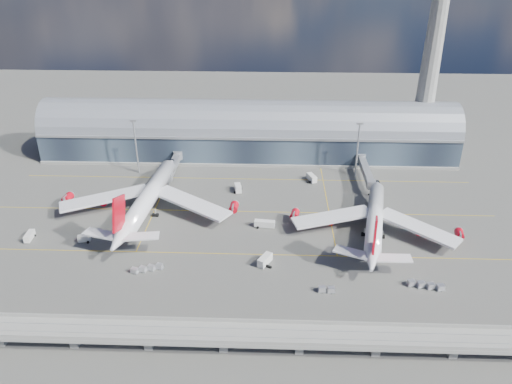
{
  "coord_description": "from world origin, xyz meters",
  "views": [
    {
      "loc": [
        12.22,
        -153.43,
        98.14
      ],
      "look_at": [
        6.2,
        10.0,
        14.0
      ],
      "focal_mm": 35.0,
      "sensor_mm": 36.0,
      "label": 1
    }
  ],
  "objects_px": {
    "floodlight_mast_right": "(358,148)",
    "control_tower": "(433,50)",
    "airliner_left": "(147,199)",
    "service_truck_1": "(84,238)",
    "service_truck_0": "(29,236)",
    "cargo_train_1": "(426,285)",
    "service_truck_2": "(265,224)",
    "service_truck_3": "(265,260)",
    "floodlight_mast_left": "(136,145)",
    "service_truck_4": "(238,188)",
    "service_truck_5": "(312,178)",
    "cargo_train_2": "(326,289)",
    "airliner_right": "(375,221)",
    "cargo_train_0": "(147,268)"
  },
  "relations": [
    {
      "from": "floodlight_mast_left",
      "to": "service_truck_5",
      "type": "distance_m",
      "value": 80.92
    },
    {
      "from": "service_truck_5",
      "to": "cargo_train_2",
      "type": "relative_size",
      "value": 1.23
    },
    {
      "from": "cargo_train_1",
      "to": "service_truck_5",
      "type": "bearing_deg",
      "value": 9.15
    },
    {
      "from": "control_tower",
      "to": "service_truck_4",
      "type": "bearing_deg",
      "value": -152.48
    },
    {
      "from": "service_truck_5",
      "to": "floodlight_mast_left",
      "type": "bearing_deg",
      "value": 153.49
    },
    {
      "from": "cargo_train_0",
      "to": "cargo_train_2",
      "type": "bearing_deg",
      "value": -80.05
    },
    {
      "from": "service_truck_0",
      "to": "cargo_train_1",
      "type": "xyz_separation_m",
      "value": [
        136.18,
        -23.06,
        -0.35
      ]
    },
    {
      "from": "service_truck_0",
      "to": "service_truck_3",
      "type": "xyz_separation_m",
      "value": [
        85.62,
        -12.24,
        0.24
      ]
    },
    {
      "from": "service_truck_0",
      "to": "floodlight_mast_left",
      "type": "bearing_deg",
      "value": 62.36
    },
    {
      "from": "service_truck_4",
      "to": "cargo_train_1",
      "type": "distance_m",
      "value": 89.87
    },
    {
      "from": "floodlight_mast_left",
      "to": "service_truck_0",
      "type": "distance_m",
      "value": 64.93
    },
    {
      "from": "airliner_right",
      "to": "cargo_train_0",
      "type": "height_order",
      "value": "airliner_right"
    },
    {
      "from": "floodlight_mast_right",
      "to": "control_tower",
      "type": "bearing_deg",
      "value": 38.66
    },
    {
      "from": "floodlight_mast_right",
      "to": "cargo_train_0",
      "type": "distance_m",
      "value": 109.9
    },
    {
      "from": "control_tower",
      "to": "service_truck_2",
      "type": "xyz_separation_m",
      "value": [
        -75.49,
        -74.74,
        -50.19
      ]
    },
    {
      "from": "service_truck_4",
      "to": "cargo_train_2",
      "type": "xyz_separation_m",
      "value": [
        32.01,
        -67.06,
        -0.64
      ]
    },
    {
      "from": "service_truck_0",
      "to": "service_truck_3",
      "type": "distance_m",
      "value": 86.49
    },
    {
      "from": "service_truck_4",
      "to": "service_truck_5",
      "type": "bearing_deg",
      "value": 8.26
    },
    {
      "from": "floodlight_mast_right",
      "to": "service_truck_3",
      "type": "distance_m",
      "value": 82.04
    },
    {
      "from": "service_truck_5",
      "to": "airliner_left",
      "type": "bearing_deg",
      "value": -176.48
    },
    {
      "from": "service_truck_5",
      "to": "cargo_train_1",
      "type": "bearing_deg",
      "value": -89.81
    },
    {
      "from": "service_truck_0",
      "to": "service_truck_1",
      "type": "distance_m",
      "value": 20.34
    },
    {
      "from": "floodlight_mast_left",
      "to": "cargo_train_0",
      "type": "bearing_deg",
      "value": -74.18
    },
    {
      "from": "airliner_right",
      "to": "cargo_train_1",
      "type": "bearing_deg",
      "value": -59.16
    },
    {
      "from": "airliner_left",
      "to": "cargo_train_1",
      "type": "xyz_separation_m",
      "value": [
        97.43,
        -43.42,
        -5.55
      ]
    },
    {
      "from": "control_tower",
      "to": "airliner_left",
      "type": "relative_size",
      "value": 1.37
    },
    {
      "from": "airliner_left",
      "to": "cargo_train_0",
      "type": "distance_m",
      "value": 39.07
    },
    {
      "from": "floodlight_mast_right",
      "to": "airliner_left",
      "type": "bearing_deg",
      "value": -156.31
    },
    {
      "from": "floodlight_mast_left",
      "to": "floodlight_mast_right",
      "type": "height_order",
      "value": "same"
    },
    {
      "from": "floodlight_mast_left",
      "to": "cargo_train_1",
      "type": "relative_size",
      "value": 2.23
    },
    {
      "from": "floodlight_mast_left",
      "to": "cargo_train_0",
      "type": "height_order",
      "value": "floodlight_mast_left"
    },
    {
      "from": "service_truck_0",
      "to": "cargo_train_1",
      "type": "distance_m",
      "value": 138.12
    },
    {
      "from": "service_truck_5",
      "to": "cargo_train_2",
      "type": "xyz_separation_m",
      "value": [
        -0.32,
        -78.53,
        -0.6
      ]
    },
    {
      "from": "control_tower",
      "to": "service_truck_0",
      "type": "height_order",
      "value": "control_tower"
    },
    {
      "from": "airliner_left",
      "to": "service_truck_1",
      "type": "xyz_separation_m",
      "value": [
        -18.42,
        -21.02,
        -5.26
      ]
    },
    {
      "from": "service_truck_4",
      "to": "service_truck_5",
      "type": "xyz_separation_m",
      "value": [
        32.33,
        11.48,
        -0.04
      ]
    },
    {
      "from": "floodlight_mast_left",
      "to": "service_truck_1",
      "type": "xyz_separation_m",
      "value": [
        -5.18,
        -59.09,
        -12.35
      ]
    },
    {
      "from": "service_truck_3",
      "to": "cargo_train_2",
      "type": "distance_m",
      "value": 23.89
    },
    {
      "from": "service_truck_4",
      "to": "service_truck_2",
      "type": "bearing_deg",
      "value": -78.78
    },
    {
      "from": "control_tower",
      "to": "service_truck_3",
      "type": "height_order",
      "value": "control_tower"
    },
    {
      "from": "service_truck_1",
      "to": "service_truck_2",
      "type": "bearing_deg",
      "value": -94.11
    },
    {
      "from": "service_truck_1",
      "to": "cargo_train_0",
      "type": "distance_m",
      "value": 31.49
    },
    {
      "from": "floodlight_mast_right",
      "to": "service_truck_1",
      "type": "height_order",
      "value": "floodlight_mast_right"
    },
    {
      "from": "control_tower",
      "to": "service_truck_3",
      "type": "relative_size",
      "value": 15.17
    },
    {
      "from": "service_truck_5",
      "to": "floodlight_mast_right",
      "type": "bearing_deg",
      "value": -5.19
    },
    {
      "from": "floodlight_mast_left",
      "to": "airliner_right",
      "type": "bearing_deg",
      "value": -26.55
    },
    {
      "from": "cargo_train_0",
      "to": "cargo_train_1",
      "type": "height_order",
      "value": "cargo_train_1"
    },
    {
      "from": "control_tower",
      "to": "service_truck_4",
      "type": "height_order",
      "value": "control_tower"
    },
    {
      "from": "floodlight_mast_right",
      "to": "airliner_right",
      "type": "height_order",
      "value": "floodlight_mast_right"
    },
    {
      "from": "floodlight_mast_right",
      "to": "floodlight_mast_left",
      "type": "bearing_deg",
      "value": 180.0
    }
  ]
}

